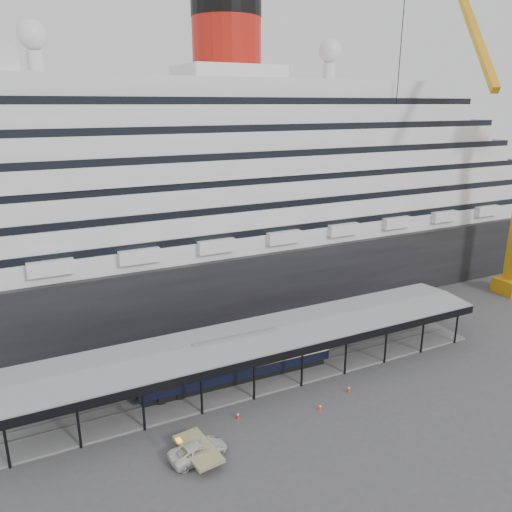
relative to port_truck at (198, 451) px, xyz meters
The scene contains 8 objects.
ground 12.32m from the port_truck, 24.09° to the left, with size 200.00×200.00×0.00m, color #3E3E40.
cruise_ship 42.52m from the port_truck, 73.06° to the left, with size 130.00×30.00×43.90m.
platform_canopy 15.14m from the port_truck, 41.75° to the left, with size 56.00×9.18×5.30m.
port_truck is the anchor object (origin of this frame).
pullman_carriage 13.07m from the port_truck, 50.80° to the left, with size 22.33×3.53×21.85m.
traffic_cone_left 6.57m from the port_truck, 33.87° to the left, with size 0.45×0.45×0.73m.
traffic_cone_mid 13.52m from the port_truck, ahead, with size 0.48×0.48×0.71m.
traffic_cone_right 18.28m from the port_truck, ahead, with size 0.48×0.48×0.73m.
Camera 1 is at (-22.94, -39.93, 29.59)m, focal length 35.00 mm.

